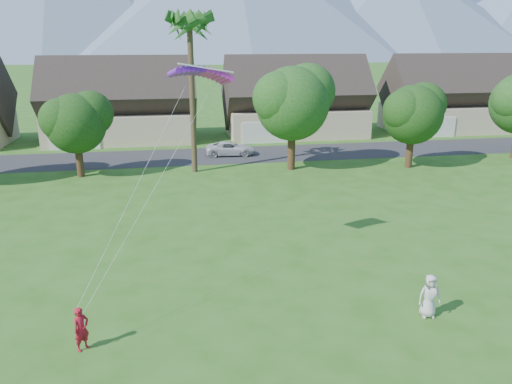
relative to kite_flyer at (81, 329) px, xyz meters
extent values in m
cube|color=#2D2D30|center=(7.12, 29.46, -0.81)|extent=(90.00, 7.00, 0.01)
imported|color=#AC1325|center=(0.00, 0.00, 0.00)|extent=(0.70, 0.69, 1.63)
imported|color=silver|center=(13.10, 0.04, 0.07)|extent=(0.94, 0.68, 1.78)
imported|color=silver|center=(8.71, 29.46, -0.18)|extent=(4.69, 2.40, 1.27)
cone|color=slate|center=(127.12, 255.46, 24.18)|extent=(200.00, 200.00, 50.00)
cube|color=beige|center=(-1.88, 38.46, 0.68)|extent=(15.00, 8.00, 3.00)
cube|color=#382D28|center=(-1.88, 38.46, 3.97)|extent=(15.75, 8.15, 8.15)
cube|color=silver|center=(-6.08, 34.40, 0.28)|extent=(4.80, 0.12, 2.20)
cube|color=beige|center=(17.12, 38.46, 0.68)|extent=(15.00, 8.00, 3.00)
cube|color=#382D28|center=(17.12, 38.46, 3.97)|extent=(15.75, 8.15, 8.15)
cube|color=silver|center=(12.92, 34.40, 0.28)|extent=(4.80, 0.12, 2.20)
cube|color=beige|center=(36.12, 38.46, 0.68)|extent=(15.00, 8.00, 3.00)
cube|color=#382D28|center=(36.12, 38.46, 3.97)|extent=(15.75, 8.15, 8.15)
cube|color=silver|center=(31.92, 34.40, 0.28)|extent=(4.80, 0.12, 2.20)
cylinder|color=#47301C|center=(-3.88, 23.96, 0.27)|extent=(0.56, 0.56, 2.18)
sphere|color=#214916|center=(-3.88, 23.96, 3.40)|extent=(4.62, 4.62, 4.62)
cylinder|color=#47301C|center=(13.12, 23.46, 0.59)|extent=(0.62, 0.62, 2.82)
sphere|color=#214916|center=(13.12, 23.46, 4.64)|extent=(5.98, 5.98, 5.98)
cylinder|color=#47301C|center=(23.12, 22.46, 0.34)|extent=(0.58, 0.58, 2.30)
sphere|color=#214916|center=(23.12, 22.46, 3.65)|extent=(4.90, 4.90, 4.90)
cylinder|color=#4C3D26|center=(5.12, 23.96, 5.18)|extent=(0.44, 0.44, 12.00)
sphere|color=#286021|center=(5.12, 23.96, 11.48)|extent=(3.00, 3.00, 3.00)
cube|color=purple|center=(4.17, 6.07, 8.36)|extent=(1.59, 1.38, 0.50)
cube|color=#CB26A4|center=(5.51, 6.07, 8.36)|extent=(1.59, 1.38, 0.50)
camera|label=1|loc=(3.52, -16.02, 9.75)|focal=35.00mm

